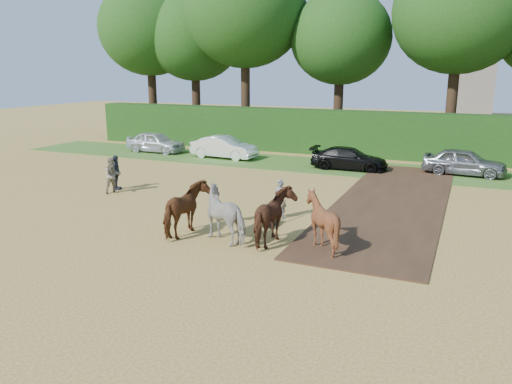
% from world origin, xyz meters
% --- Properties ---
extents(ground, '(120.00, 120.00, 0.00)m').
position_xyz_m(ground, '(0.00, 0.00, 0.00)').
color(ground, gold).
rests_on(ground, ground).
extents(earth_strip, '(4.50, 17.00, 0.05)m').
position_xyz_m(earth_strip, '(1.50, 7.00, 0.03)').
color(earth_strip, '#472D1C').
rests_on(earth_strip, ground).
extents(grass_verge, '(50.00, 5.00, 0.03)m').
position_xyz_m(grass_verge, '(0.00, 14.00, 0.01)').
color(grass_verge, '#38601E').
rests_on(grass_verge, ground).
extents(hedgerow, '(46.00, 1.60, 3.00)m').
position_xyz_m(hedgerow, '(0.00, 18.50, 1.50)').
color(hedgerow, '#14380F').
rests_on(hedgerow, ground).
extents(spectator_near, '(0.99, 1.04, 1.70)m').
position_xyz_m(spectator_near, '(-10.81, 3.42, 0.85)').
color(spectator_near, tan).
rests_on(spectator_near, ground).
extents(spectator_far, '(0.78, 1.07, 1.69)m').
position_xyz_m(spectator_far, '(-11.15, 4.09, 0.84)').
color(spectator_far, '#272B34').
rests_on(spectator_far, ground).
extents(plough_team, '(6.03, 4.52, 1.85)m').
position_xyz_m(plough_team, '(-2.06, -0.13, 0.92)').
color(plough_team, brown).
rests_on(plough_team, ground).
extents(parked_cars, '(35.80, 3.42, 1.48)m').
position_xyz_m(parked_cars, '(1.86, 14.09, 0.72)').
color(parked_cars, silver).
rests_on(parked_cars, ground).
extents(treeline, '(48.70, 10.60, 14.21)m').
position_xyz_m(treeline, '(-1.69, 21.69, 8.97)').
color(treeline, '#382616').
rests_on(treeline, ground).
extents(church, '(5.20, 5.20, 27.00)m').
position_xyz_m(church, '(4.00, 55.00, 13.73)').
color(church, slate).
rests_on(church, ground).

